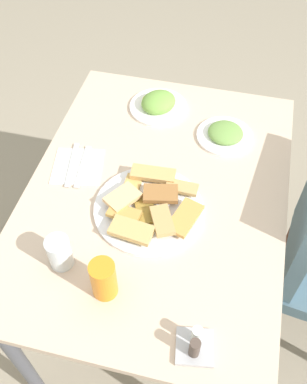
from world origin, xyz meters
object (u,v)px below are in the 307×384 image
Objects in this scene: soda_can at (104,279)px; spoon at (83,166)px; paper_napkin at (78,166)px; condiment_caddy at (195,345)px; salad_plate_rice at (225,134)px; fork at (72,164)px; salad_plate_greens at (158,104)px; pide_platter at (149,206)px; dining_table at (156,209)px; drinking_glass at (60,252)px.

spoon is at bearing -153.04° from soda_can.
condiment_caddy reaches higher than paper_napkin.
fork is (0.25, -0.46, -0.01)m from salad_plate_rice.
salad_plate_rice is at bearing 69.66° from salad_plate_greens.
pide_platter is 0.29m from soda_can.
soda_can is (0.64, -0.22, 0.05)m from salad_plate_rice.
dining_table is 0.14m from pide_platter.
drinking_glass is at bearing 13.13° from paper_napkin.
salad_plate_greens is at bearing -170.14° from pide_platter.
paper_napkin is 0.87× the size of spoon.
fork is 1.05× the size of spoon.
condiment_caddy is (0.49, 0.45, 0.02)m from spoon.
pide_platter is 0.40m from salad_plate_rice.
salad_plate_greens is at bearing 138.32° from fork.
condiment_caddy is (0.15, 0.39, -0.03)m from drinking_glass.
pide_platter is at bearing 9.86° from salad_plate_greens.
fork is at bearing -61.85° from salad_plate_rice.
pide_platter is 0.29m from paper_napkin.
salad_plate_greens is 1.17× the size of spoon.
pide_platter is 0.30m from drinking_glass.
condiment_caddy reaches higher than dining_table.
salad_plate_greens reaches higher than spoon.
dining_table is 5.71× the size of fork.
salad_plate_greens is 0.39m from paper_napkin.
spoon reaches higher than dining_table.
drinking_glass is at bearing -8.87° from salad_plate_greens.
drinking_glass is at bearing 5.17° from fork.
salad_plate_rice is 1.08× the size of spoon.
dining_table is at bearing 71.59° from fork.
paper_napkin is at bearing 79.22° from fork.
spoon is (0.34, -0.17, -0.01)m from salad_plate_greens.
salad_plate_rice reaches higher than spoon.
dining_table is at bearing -156.11° from condiment_caddy.
spoon is at bearing -59.87° from salad_plate_rice.
fork is at bearing -97.63° from dining_table.
salad_plate_greens is 0.88m from condiment_caddy.
pide_platter is (0.08, -0.00, 0.11)m from dining_table.
salad_plate_rice is 1.91× the size of drinking_glass.
condiment_caddy reaches higher than salad_plate_greens.
salad_plate_greens is 1.08× the size of salad_plate_rice.
paper_napkin is 1.52× the size of condiment_caddy.
drinking_glass reaches higher than paper_napkin.
soda_can is at bearing 69.43° from drinking_glass.
pide_platter reaches higher than dining_table.
salad_plate_rice is 0.52m from fork.
fork is (-0.04, -0.29, 0.10)m from dining_table.
salad_plate_rice is 1.88× the size of condiment_caddy.
soda_can is 1.18× the size of condiment_caddy.
condiment_caddy is (0.09, 0.25, -0.04)m from soda_can.
soda_can reaches higher than pide_platter.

